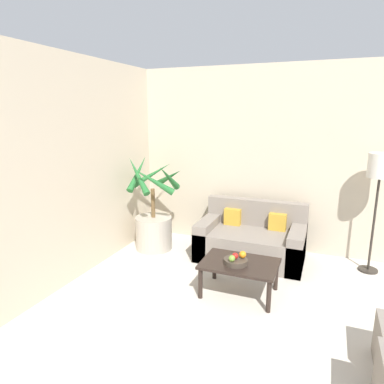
{
  "coord_description": "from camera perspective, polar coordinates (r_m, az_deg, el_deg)",
  "views": [
    {
      "loc": [
        -0.36,
        0.9,
        2.03
      ],
      "look_at": [
        -2.0,
        4.99,
        1.0
      ],
      "focal_mm": 32.0,
      "sensor_mm": 36.0,
      "label": 1
    }
  ],
  "objects": [
    {
      "name": "orange_fruit",
      "position": [
        3.92,
        8.44,
        -10.27
      ],
      "size": [
        0.08,
        0.08,
        0.08
      ],
      "color": "orange",
      "rests_on": "fruit_bowl"
    },
    {
      "name": "wall_back",
      "position": [
        5.14,
        25.77,
        4.24
      ],
      "size": [
        7.93,
        0.06,
        2.7
      ],
      "color": "beige",
      "rests_on": "ground_plane"
    },
    {
      "name": "sofa_loveseat",
      "position": [
        4.95,
        9.84,
        -7.91
      ],
      "size": [
        1.45,
        0.83,
        0.79
      ],
      "color": "gray",
      "rests_on": "ground_plane"
    },
    {
      "name": "coffee_table",
      "position": [
        3.98,
        7.93,
        -12.23
      ],
      "size": [
        0.84,
        0.59,
        0.38
      ],
      "color": "black",
      "rests_on": "ground_plane"
    },
    {
      "name": "fruit_bowl",
      "position": [
        3.9,
        7.3,
        -11.41
      ],
      "size": [
        0.26,
        0.26,
        0.06
      ],
      "color": "#42382D",
      "rests_on": "coffee_table"
    },
    {
      "name": "apple_red",
      "position": [
        3.88,
        7.2,
        -10.53
      ],
      "size": [
        0.07,
        0.07,
        0.07
      ],
      "color": "red",
      "rests_on": "fruit_bowl"
    },
    {
      "name": "floor_lamp",
      "position": [
        4.8,
        28.86,
        2.8
      ],
      "size": [
        0.3,
        0.3,
        1.55
      ],
      "color": "#2D2823",
      "rests_on": "ground_plane"
    },
    {
      "name": "potted_palm",
      "position": [
        5.2,
        -6.41,
        -4.86
      ],
      "size": [
        0.88,
        0.89,
        1.42
      ],
      "color": "#ADA393",
      "rests_on": "ground_plane"
    },
    {
      "name": "apple_green",
      "position": [
        3.81,
        6.68,
        -10.94
      ],
      "size": [
        0.07,
        0.07,
        0.07
      ],
      "color": "olive",
      "rests_on": "fruit_bowl"
    }
  ]
}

